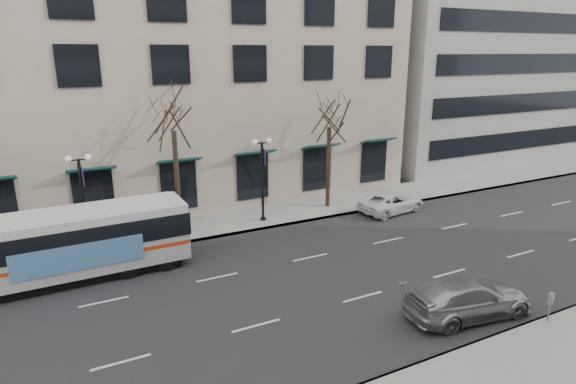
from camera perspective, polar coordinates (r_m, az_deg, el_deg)
ground at (r=21.11m, az=-6.34°, el=-12.53°), size 160.00×160.00×0.00m
sidewalk_far at (r=30.42m, az=-3.58°, el=-2.99°), size 80.00×4.00×0.15m
building_hotel at (r=38.66m, az=-21.68°, el=18.05°), size 40.00×20.00×24.00m
tree_far_mid at (r=27.12m, az=-13.52°, el=9.06°), size 3.60×3.60×8.55m
tree_far_right at (r=31.06m, az=4.96°, el=9.43°), size 3.60×3.60×8.06m
lamp_post_left at (r=26.62m, az=-23.10°, el=-0.70°), size 1.22×0.45×5.21m
lamp_post_right at (r=28.89m, az=-3.03°, el=1.91°), size 1.22×0.45×5.21m
city_bus at (r=24.11m, az=-25.96°, el=-5.74°), size 12.01×2.84×3.24m
silver_car at (r=20.77m, az=20.57°, el=-11.67°), size 5.52×2.79×1.54m
white_pickup at (r=32.12m, az=12.19°, el=-1.22°), size 4.88×2.75×1.29m
pay_station at (r=21.32m, az=28.68°, el=-11.27°), size 0.29×0.23×1.17m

